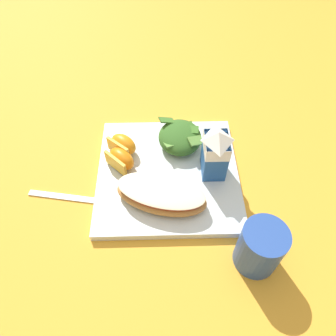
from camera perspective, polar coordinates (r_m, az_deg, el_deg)
The scene contains 9 objects.
ground at distance 0.65m, azimuth -0.00°, elevation -1.41°, with size 3.00×3.00×0.00m, color gold.
white_plate at distance 0.64m, azimuth -0.00°, elevation -0.98°, with size 0.28×0.28×0.02m, color silver.
cheesy_pizza_bread at distance 0.58m, azimuth -1.22°, elevation -4.75°, with size 0.12×0.19×0.04m.
green_salad_pile at distance 0.67m, azimuth 2.17°, elevation 5.59°, with size 0.10×0.10×0.04m.
milk_carton at distance 0.60m, azimuth 8.53°, elevation 2.98°, with size 0.06×0.05×0.11m.
orange_wedge_front at distance 0.66m, azimuth -8.09°, elevation 4.18°, with size 0.07×0.07×0.04m.
orange_wedge_middle at distance 0.64m, azimuth -8.44°, elevation 1.56°, with size 0.07×0.07×0.04m.
metal_fork at distance 0.64m, azimuth -14.92°, elevation -5.39°, with size 0.05×0.19×0.01m.
drinking_blue_cup at distance 0.54m, azimuth 16.19°, elevation -13.57°, with size 0.07×0.07×0.09m, color #284CA3.
Camera 1 is at (0.38, -0.01, 0.52)m, focal length 33.95 mm.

